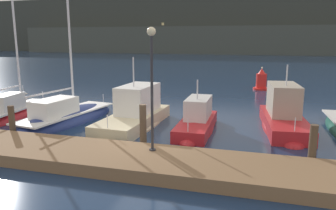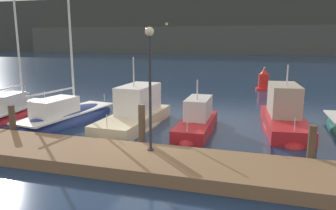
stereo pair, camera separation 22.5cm
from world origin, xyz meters
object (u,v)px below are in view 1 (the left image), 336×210
(sailboat_berth_3, at_px, (66,120))
(motorboat_berth_4, at_px, (135,118))
(dock_lamppost, at_px, (152,71))
(motorboat_berth_5, at_px, (197,126))
(motorboat_berth_6, at_px, (283,121))
(sailboat_berth_2, at_px, (16,114))
(channel_buoy, at_px, (261,81))

(sailboat_berth_3, xyz_separation_m, motorboat_berth_4, (3.91, 0.38, 0.28))
(dock_lamppost, bearing_deg, motorboat_berth_4, 118.73)
(motorboat_berth_5, distance_m, motorboat_berth_6, 4.51)
(sailboat_berth_2, distance_m, motorboat_berth_4, 7.52)
(sailboat_berth_2, xyz_separation_m, channel_buoy, (13.93, 14.85, 0.59))
(sailboat_berth_3, distance_m, motorboat_berth_5, 7.28)
(motorboat_berth_5, height_order, dock_lamppost, dock_lamppost)
(motorboat_berth_4, xyz_separation_m, motorboat_berth_5, (3.35, -0.05, -0.18))
(sailboat_berth_2, height_order, motorboat_berth_5, sailboat_berth_2)
(sailboat_berth_2, bearing_deg, motorboat_berth_4, -0.02)
(motorboat_berth_5, distance_m, dock_lamppost, 5.66)
(dock_lamppost, bearing_deg, motorboat_berth_6, 50.90)
(motorboat_berth_6, bearing_deg, motorboat_berth_4, -168.57)
(motorboat_berth_6, distance_m, channel_buoy, 13.37)
(motorboat_berth_4, relative_size, motorboat_berth_6, 1.03)
(sailboat_berth_3, relative_size, motorboat_berth_5, 1.81)
(sailboat_berth_3, distance_m, motorboat_berth_4, 3.94)
(sailboat_berth_3, bearing_deg, dock_lamppost, -33.47)
(sailboat_berth_2, bearing_deg, motorboat_berth_6, 5.78)
(sailboat_berth_3, bearing_deg, motorboat_berth_5, 2.59)
(sailboat_berth_3, xyz_separation_m, dock_lamppost, (6.46, -4.27, 3.30))
(sailboat_berth_3, height_order, motorboat_berth_5, sailboat_berth_3)
(motorboat_berth_4, xyz_separation_m, motorboat_berth_6, (7.57, 1.53, -0.00))
(channel_buoy, bearing_deg, motorboat_berth_4, -113.37)
(motorboat_berth_5, relative_size, motorboat_berth_6, 0.81)
(sailboat_berth_2, distance_m, motorboat_berth_5, 10.87)
(motorboat_berth_6, height_order, dock_lamppost, dock_lamppost)
(sailboat_berth_3, distance_m, motorboat_berth_6, 11.64)
(dock_lamppost, bearing_deg, motorboat_berth_5, 80.08)
(channel_buoy, xyz_separation_m, dock_lamppost, (-3.87, -19.50, 2.65))
(sailboat_berth_2, relative_size, motorboat_berth_5, 1.74)
(motorboat_berth_5, xyz_separation_m, motorboat_berth_6, (4.22, 1.58, 0.17))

